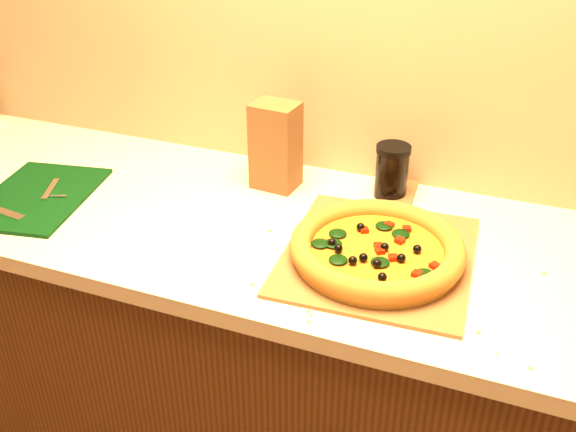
# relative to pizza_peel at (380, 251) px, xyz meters

# --- Properties ---
(cabinet) EXTENTS (2.80, 0.65, 0.86)m
(cabinet) POSITION_rel_pizza_peel_xyz_m (-0.16, 0.03, -0.47)
(cabinet) COLOR #41250E
(cabinet) RESTS_ON ground
(countertop) EXTENTS (2.84, 0.68, 0.04)m
(countertop) POSITION_rel_pizza_peel_xyz_m (-0.16, 0.03, -0.02)
(countertop) COLOR beige
(countertop) RESTS_ON cabinet
(pizza_peel) EXTENTS (0.42, 0.60, 0.01)m
(pizza_peel) POSITION_rel_pizza_peel_xyz_m (0.00, 0.00, 0.00)
(pizza_peel) COLOR brown
(pizza_peel) RESTS_ON countertop
(pizza) EXTENTS (0.37, 0.37, 0.05)m
(pizza) POSITION_rel_pizza_peel_xyz_m (0.00, -0.04, 0.03)
(pizza) COLOR #C48331
(pizza) RESTS_ON pizza_peel
(cutting_board) EXTENTS (0.31, 0.39, 0.03)m
(cutting_board) POSITION_rel_pizza_peel_xyz_m (-0.87, -0.07, 0.00)
(cutting_board) COLOR black
(cutting_board) RESTS_ON countertop
(paper_bag) EXTENTS (0.12, 0.10, 0.22)m
(paper_bag) POSITION_rel_pizza_peel_xyz_m (-0.33, 0.21, 0.11)
(paper_bag) COLOR brown
(paper_bag) RESTS_ON countertop
(dark_jar) EXTENTS (0.09, 0.09, 0.14)m
(dark_jar) POSITION_rel_pizza_peel_xyz_m (-0.04, 0.26, 0.06)
(dark_jar) COLOR black
(dark_jar) RESTS_ON countertop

